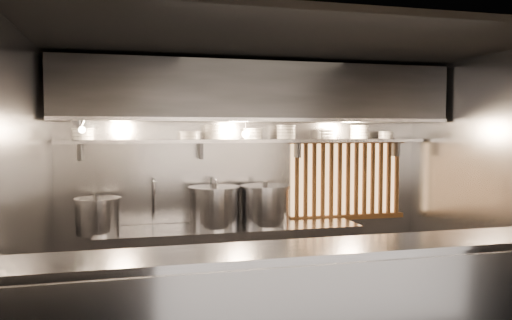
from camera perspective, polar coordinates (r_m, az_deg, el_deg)
name	(u,v)px	position (r m, az deg, el deg)	size (l,w,h in m)	color
ceiling	(286,44)	(4.73, 3.40, 13.08)	(4.50, 4.50, 0.00)	black
wall_back	(248,180)	(6.14, -0.90, -2.26)	(4.50, 4.50, 0.00)	gray
wall_left	(26,203)	(4.56, -24.80, -4.51)	(3.00, 3.00, 0.00)	gray
wall_right	(489,188)	(5.79, 25.11, -2.91)	(3.00, 3.00, 0.00)	gray
serving_counter	(323,319)	(4.02, 7.63, -17.54)	(4.50, 0.56, 1.13)	#96969B
cooking_bench	(230,265)	(5.89, -2.94, -11.90)	(3.00, 0.70, 0.90)	#96969B
bowl_shelf	(252,141)	(5.94, -0.50, 2.20)	(4.40, 0.34, 0.04)	#96969B
exhaust_hood	(256,94)	(5.74, 0.02, 7.60)	(4.40, 0.81, 0.65)	#2D2D30
wood_screen	(347,179)	(6.52, 10.39, -2.16)	(1.56, 0.09, 1.04)	#E9AB68
faucet_left	(154,191)	(5.86, -11.62, -3.51)	(0.04, 0.30, 0.50)	silver
faucet_right	(214,189)	(5.93, -4.84, -3.37)	(0.04, 0.30, 0.50)	silver
heat_lamp	(79,124)	(5.32, -19.55, 3.89)	(0.25, 0.35, 0.20)	#96969B
pendant_bulb	(246,134)	(5.79, -1.18, 2.98)	(0.09, 0.09, 0.19)	#2D2D30
stock_pot_left	(98,215)	(5.63, -17.61, -6.06)	(0.51, 0.51, 0.42)	#96969B
stock_pot_mid	(214,207)	(5.74, -4.79, -5.33)	(0.71, 0.71, 0.51)	#96969B
stock_pot_right	(265,205)	(5.85, 1.06, -5.16)	(0.77, 0.77, 0.51)	#96969B
bowl_stack_0	(83,134)	(5.79, -19.19, 2.83)	(0.24, 0.24, 0.13)	silver
bowl_stack_1	(190,135)	(5.80, -7.54, 2.80)	(0.24, 0.24, 0.09)	silver
bowl_stack_2	(214,132)	(5.84, -4.79, 3.19)	(0.24, 0.24, 0.17)	silver
bowl_stack_3	(253,134)	(5.94, -0.36, 3.02)	(0.23, 0.23, 0.13)	silver
bowl_stack_4	(286,132)	(6.05, 3.46, 3.20)	(0.24, 0.24, 0.17)	silver
bowl_stack_5	(328,134)	(6.24, 8.25, 3.01)	(0.20, 0.20, 0.13)	silver
bowl_stack_6	(359,132)	(6.41, 11.72, 3.15)	(0.23, 0.23, 0.17)	silver
bowl_stack_7	(386,135)	(6.58, 14.62, 2.78)	(0.20, 0.20, 0.09)	silver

